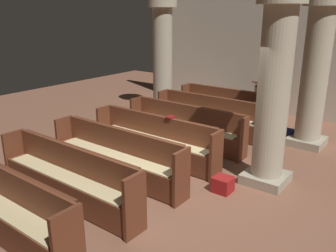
{
  "coord_description": "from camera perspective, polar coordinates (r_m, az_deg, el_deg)",
  "views": [
    {
      "loc": [
        3.47,
        -4.64,
        3.06
      ],
      "look_at": [
        -0.84,
        1.03,
        0.75
      ],
      "focal_mm": 37.95,
      "sensor_mm": 36.0,
      "label": 1
    }
  ],
  "objects": [
    {
      "name": "pew_row_3",
      "position": [
        7.53,
        -2.16,
        -1.89
      ],
      "size": [
        3.07,
        0.47,
        0.95
      ],
      "color": "brown",
      "rests_on": "ground"
    },
    {
      "name": "pew_row_5",
      "position": [
        6.09,
        -15.84,
        -7.56
      ],
      "size": [
        3.07,
        0.47,
        0.95
      ],
      "color": "brown",
      "rests_on": "ground"
    },
    {
      "name": "kneeler_box_red",
      "position": [
        6.44,
        8.79,
        -9.25
      ],
      "size": [
        0.32,
        0.31,
        0.28
      ],
      "primitive_type": "cube",
      "color": "maroon",
      "rests_on": "ground"
    },
    {
      "name": "pew_row_4",
      "position": [
        6.76,
        -8.25,
        -4.46
      ],
      "size": [
        3.07,
        0.46,
        0.95
      ],
      "color": "brown",
      "rests_on": "ground"
    },
    {
      "name": "kneeler_box_navy",
      "position": [
        9.36,
        18.27,
        -1.22
      ],
      "size": [
        0.42,
        0.27,
        0.26
      ],
      "primitive_type": "cube",
      "color": "navy",
      "rests_on": "ground"
    },
    {
      "name": "pillar_far_side",
      "position": [
        11.06,
        -0.89,
        11.45
      ],
      "size": [
        0.86,
        0.86,
        3.47
      ],
      "color": "#9F967E",
      "rests_on": "ground"
    },
    {
      "name": "pillar_aisle_side",
      "position": [
        8.74,
        22.59,
        8.36
      ],
      "size": [
        0.86,
        0.86,
        3.47
      ],
      "color": "#9F967E",
      "rests_on": "ground"
    },
    {
      "name": "pew_row_2",
      "position": [
        8.39,
        2.72,
        0.2
      ],
      "size": [
        3.07,
        0.46,
        0.95
      ],
      "color": "brown",
      "rests_on": "ground"
    },
    {
      "name": "ground_plane",
      "position": [
        6.55,
        0.38,
        -9.87
      ],
      "size": [
        19.2,
        19.2,
        0.0
      ],
      "primitive_type": "plane",
      "color": "brown"
    },
    {
      "name": "pew_row_6",
      "position": [
        5.58,
        -25.19,
        -11.14
      ],
      "size": [
        3.07,
        0.46,
        0.95
      ],
      "color": "brown",
      "rests_on": "ground"
    },
    {
      "name": "pew_row_1",
      "position": [
        9.3,
        6.68,
        1.89
      ],
      "size": [
        3.07,
        0.46,
        0.95
      ],
      "color": "brown",
      "rests_on": "ground"
    },
    {
      "name": "back_wall",
      "position": [
        11.3,
        19.73,
        12.84
      ],
      "size": [
        10.0,
        0.16,
        4.5
      ],
      "primitive_type": "cube",
      "color": "beige",
      "rests_on": "ground"
    },
    {
      "name": "pew_row_0",
      "position": [
        10.26,
        9.92,
        3.26
      ],
      "size": [
        3.07,
        0.47,
        0.95
      ],
      "color": "brown",
      "rests_on": "ground"
    },
    {
      "name": "lectern",
      "position": [
        11.14,
        14.54,
        3.84
      ],
      "size": [
        0.48,
        0.45,
        1.08
      ],
      "color": "brown",
      "rests_on": "ground"
    },
    {
      "name": "pillar_aisle_rear",
      "position": [
        6.42,
        16.66,
        5.95
      ],
      "size": [
        0.82,
        0.82,
        3.47
      ],
      "color": "#9F967E",
      "rests_on": "ground"
    },
    {
      "name": "hymn_book",
      "position": [
        7.37,
        0.41,
        1.44
      ],
      "size": [
        0.15,
        0.19,
        0.03
      ],
      "primitive_type": "cube",
      "color": "maroon",
      "rests_on": "pew_row_3"
    }
  ]
}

